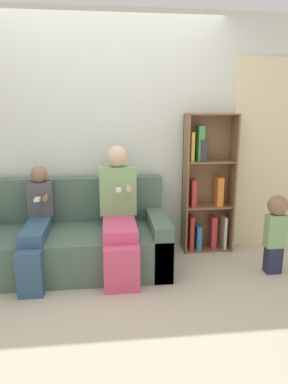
{
  "coord_description": "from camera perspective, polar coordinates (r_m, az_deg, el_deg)",
  "views": [
    {
      "loc": [
        0.01,
        -2.74,
        1.54
      ],
      "look_at": [
        0.38,
        0.58,
        0.75
      ],
      "focal_mm": 32.0,
      "sensor_mm": 36.0,
      "label": 1
    }
  ],
  "objects": [
    {
      "name": "couch",
      "position": [
        3.53,
        -12.16,
        -8.01
      ],
      "size": [
        1.92,
        0.86,
        0.86
      ],
      "color": "#4C6656",
      "rests_on": "ground_plane"
    },
    {
      "name": "back_wall",
      "position": [
        3.74,
        -6.53,
        9.13
      ],
      "size": [
        10.0,
        0.06,
        2.55
      ],
      "color": "silver",
      "rests_on": "ground_plane"
    },
    {
      "name": "toddler_standing",
      "position": [
        3.51,
        21.1,
        -5.7
      ],
      "size": [
        0.19,
        0.19,
        0.78
      ],
      "color": "#232842",
      "rests_on": "ground_plane"
    },
    {
      "name": "child_seated",
      "position": [
        3.35,
        -17.54,
        -5.31
      ],
      "size": [
        0.25,
        0.82,
        1.02
      ],
      "color": "#335170",
      "rests_on": "ground_plane"
    },
    {
      "name": "curtain_panel",
      "position": [
        4.12,
        19.67,
        5.72
      ],
      "size": [
        0.8,
        0.04,
        2.11
      ],
      "color": "beige",
      "rests_on": "ground_plane"
    },
    {
      "name": "adult_seated",
      "position": [
        3.31,
        -4.2,
        -2.95
      ],
      "size": [
        0.37,
        0.82,
        1.21
      ],
      "color": "#DB4C75",
      "rests_on": "ground_plane"
    },
    {
      "name": "ground_plane",
      "position": [
        3.14,
        -5.89,
        -16.13
      ],
      "size": [
        14.0,
        14.0,
        0.0
      ],
      "primitive_type": "plane",
      "color": "beige"
    },
    {
      "name": "bookshelf",
      "position": [
        3.85,
        10.34,
        0.56
      ],
      "size": [
        0.54,
        0.24,
        1.52
      ],
      "color": "brown",
      "rests_on": "ground_plane"
    }
  ]
}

